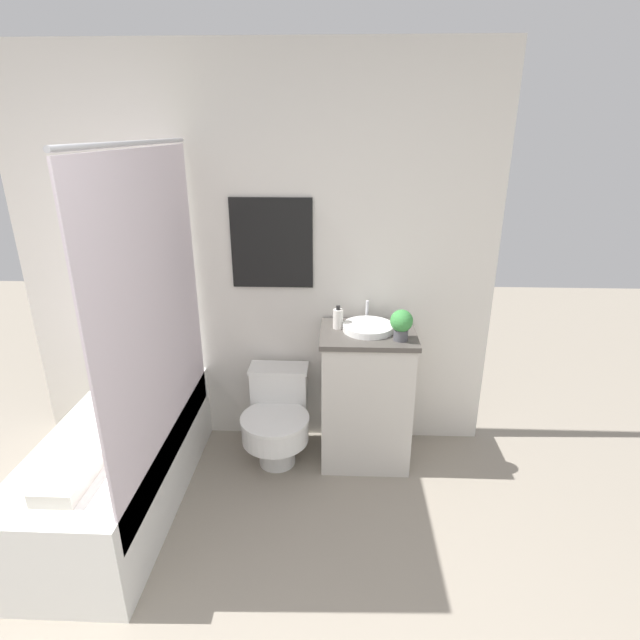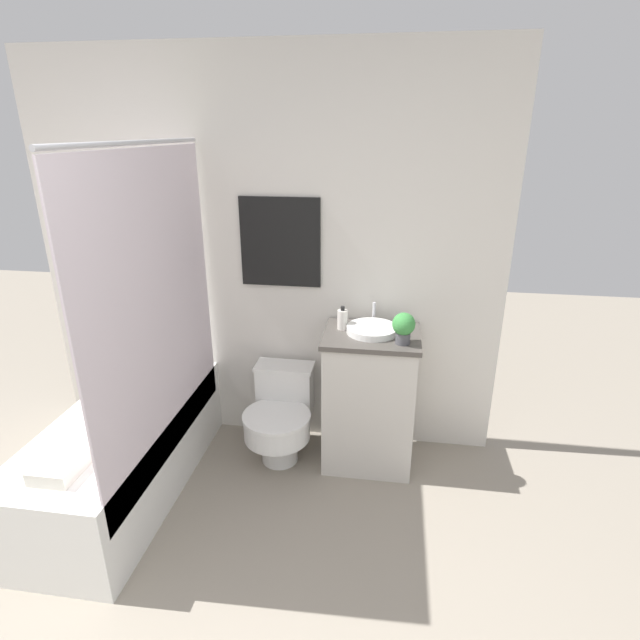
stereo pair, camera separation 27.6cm
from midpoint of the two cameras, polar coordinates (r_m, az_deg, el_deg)
name	(u,v)px [view 1 (the left image)]	position (r m, az deg, el deg)	size (l,w,h in m)	color
wall_back	(255,260)	(3.21, -9.93, 6.69)	(3.02, 0.07, 2.50)	silver
shower_area	(121,459)	(3.15, -24.26, -14.39)	(0.65, 1.50, 1.98)	white
toilet	(277,418)	(3.27, -7.40, -11.09)	(0.43, 0.56, 0.59)	white
vanity	(366,396)	(3.19, 2.77, -8.78)	(0.58, 0.46, 0.89)	beige
sink	(368,327)	(3.01, 2.92, -0.89)	(0.31, 0.34, 0.13)	white
soap_bottle	(338,319)	(3.02, -0.53, 0.12)	(0.06, 0.06, 0.14)	silver
potted_plant	(401,323)	(2.86, 6.58, -0.42)	(0.13, 0.13, 0.18)	#4C4C51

